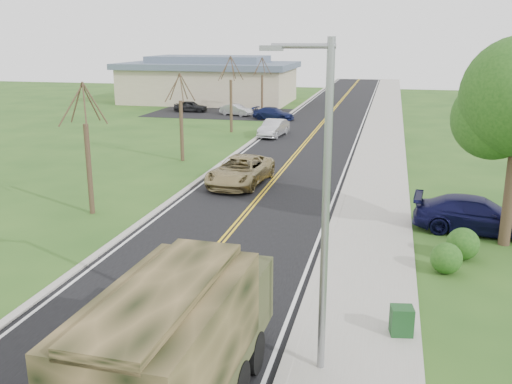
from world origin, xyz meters
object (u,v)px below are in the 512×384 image
(suv_champagne, at_px, (240,171))
(sedan_silver, at_px, (274,128))
(military_truck, at_px, (179,338))
(utility_box_near, at_px, (402,321))
(pickup_navy, at_px, (477,215))

(suv_champagne, xyz_separation_m, sedan_silver, (-1.37, 15.84, -0.09))
(military_truck, height_order, sedan_silver, military_truck)
(military_truck, distance_m, utility_box_near, 6.73)
(military_truck, distance_m, sedan_silver, 36.09)
(suv_champagne, bearing_deg, military_truck, -73.98)
(suv_champagne, bearing_deg, pickup_navy, -20.25)
(pickup_navy, height_order, utility_box_near, pickup_navy)
(utility_box_near, bearing_deg, suv_champagne, 110.04)
(suv_champagne, xyz_separation_m, pickup_navy, (11.73, -5.48, -0.03))
(pickup_navy, distance_m, utility_box_near, 10.20)
(utility_box_near, bearing_deg, military_truck, -144.34)
(military_truck, xyz_separation_m, pickup_navy, (7.79, 14.36, -1.19))
(pickup_navy, bearing_deg, military_truck, 156.54)
(military_truck, xyz_separation_m, sedan_silver, (-5.31, 35.68, -1.24))
(sedan_silver, xyz_separation_m, pickup_navy, (13.10, -21.32, 0.06))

